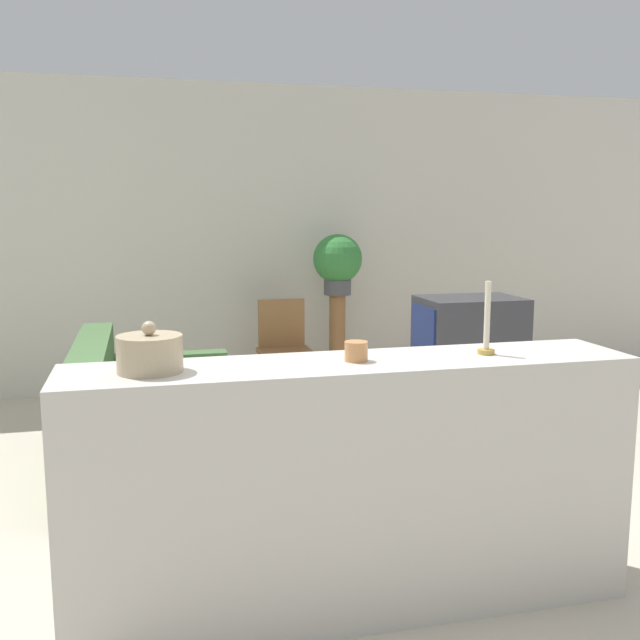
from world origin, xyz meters
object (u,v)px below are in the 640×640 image
potted_plant (338,261)px  decorative_bowl (150,353)px  wooden_chair (284,345)px  couch (153,426)px  television (469,329)px

potted_plant → decorative_bowl: 3.76m
wooden_chair → decorative_bowl: bearing=-109.3°
couch → potted_plant: potted_plant is taller
couch → decorative_bowl: size_ratio=6.80×
potted_plant → decorative_bowl: bearing=-115.7°
couch → wooden_chair: bearing=52.0°
television → wooden_chair: television is taller
wooden_chair → decorative_bowl: (-1.11, -3.17, 0.61)m
couch → potted_plant: bearing=45.1°
potted_plant → couch: bearing=-134.9°
television → decorative_bowl: decorative_bowl is taller
couch → decorative_bowl: 1.94m
potted_plant → decorative_bowl: potted_plant is taller
couch → wooden_chair: wooden_chair is taller
decorative_bowl → couch: bearing=89.6°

